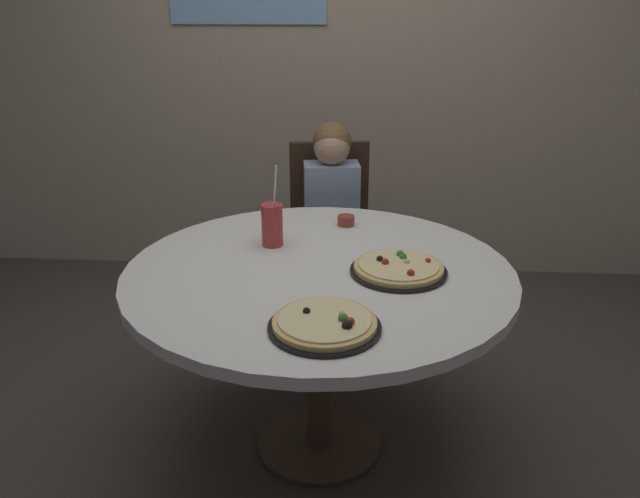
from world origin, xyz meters
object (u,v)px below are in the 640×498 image
Objects in this scene: chair_wooden at (330,228)px; pizza_veggie at (325,324)px; dining_table at (319,290)px; pizza_cheese at (399,268)px; diner_child at (332,249)px; soda_cup at (272,225)px; sauce_bowl at (346,221)px.

chair_wooden reaches higher than pizza_veggie.
pizza_veggie is (0.04, -0.43, 0.10)m from dining_table.
dining_table is 0.29m from pizza_cheese.
diner_child reaches higher than soda_cup.
pizza_veggie is 1.04× the size of soda_cup.
diner_child is at bearing 91.66° from pizza_veggie.
pizza_cheese is 0.52m from soda_cup.
pizza_cheese is (0.27, -0.02, 0.10)m from dining_table.
soda_cup is (-0.20, -0.62, 0.35)m from diner_child.
sauce_bowl is (-0.19, 0.46, 0.00)m from pizza_cheese.
pizza_cheese reaches higher than dining_table.
pizza_cheese is at bearing -26.27° from soda_cup.
dining_table is 4.19× the size of pizza_veggie.
diner_child reaches higher than chair_wooden.
dining_table is 4.37× the size of soda_cup.
pizza_cheese is at bearing 60.55° from pizza_veggie.
chair_wooden is at bearing 99.17° from sauce_bowl.
diner_child reaches higher than pizza_cheese.
dining_table is at bearing 174.81° from pizza_cheese.
chair_wooden is 0.62m from sauce_bowl.
dining_table is at bearing -90.61° from diner_child.
pizza_veggie is 0.98× the size of pizza_cheese.
chair_wooden is 13.57× the size of sauce_bowl.
dining_table is 4.09× the size of pizza_cheese.
chair_wooden is at bearing 90.61° from dining_table.
chair_wooden is 1.10m from pizza_cheese.
pizza_cheese is (0.28, -1.03, 0.24)m from chair_wooden.
diner_child is 0.93m from pizza_cheese.
chair_wooden is at bearing 92.22° from pizza_veggie.
dining_table is at bearing 96.04° from pizza_veggie.
diner_child is at bearing -83.88° from chair_wooden.
dining_table is 1.42× the size of chair_wooden.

